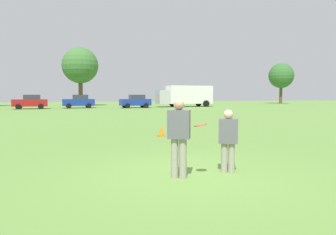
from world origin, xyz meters
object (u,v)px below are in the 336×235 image
parked_car_mid_left (31,102)px  parked_car_center (79,101)px  parked_car_mid_right (136,101)px  box_truck (185,95)px  player_defender (228,137)px  frisbee (200,125)px  traffic_cone (161,131)px  player_thrower (179,134)px

parked_car_mid_left → parked_car_center: bearing=8.9°
parked_car_center → parked_car_mid_right: (7.56, -1.55, 0.00)m
parked_car_mid_left → box_truck: 21.64m
player_defender → frisbee: (-0.80, -0.26, 0.33)m
player_defender → frisbee: player_defender is taller
frisbee → traffic_cone: bearing=80.8°
traffic_cone → box_truck: box_truck is taller
player_defender → frisbee: bearing=-162.3°
frisbee → parked_car_mid_right: parked_car_mid_right is taller
player_thrower → box_truck: size_ratio=0.20×
player_defender → parked_car_mid_right: (5.36, 37.14, 0.11)m
player_defender → parked_car_mid_right: bearing=81.8°
player_defender → parked_car_mid_right: 37.52m
player_thrower → frisbee: player_thrower is taller
traffic_cone → parked_car_mid_left: bearing=105.4°
frisbee → parked_car_mid_left: bearing=101.0°
frisbee → box_truck: box_truck is taller
traffic_cone → parked_car_mid_right: bearing=80.6°
parked_car_mid_right → frisbee: bearing=-99.4°
parked_car_mid_left → player_thrower: bearing=-79.6°
player_thrower → box_truck: box_truck is taller
player_defender → frisbee: size_ratio=5.31×
player_thrower → traffic_cone: (1.58, 6.87, -0.73)m
box_truck → player_thrower: bearing=-110.6°
frisbee → parked_car_mid_right: bearing=80.6°
player_thrower → parked_car_center: size_ratio=0.40×
player_defender → traffic_cone: size_ratio=3.04×
box_truck → frisbee: bearing=-109.9°
player_defender → traffic_cone: 6.77m
player_defender → parked_car_center: parked_car_center is taller
parked_car_mid_left → box_truck: (21.60, 1.18, 0.83)m
parked_car_mid_right → box_truck: box_truck is taller
parked_car_mid_right → box_truck: bearing=12.6°
traffic_cone → parked_car_mid_left: parked_car_mid_left is taller
parked_car_center → parked_car_mid_right: 7.72m
frisbee → traffic_cone: (1.14, 7.00, -0.92)m
parked_car_center → box_truck: box_truck is taller
parked_car_center → frisbee: bearing=-87.9°
parked_car_mid_left → parked_car_center: same height
parked_car_center → traffic_cone: bearing=-85.5°
player_thrower → frisbee: size_ratio=6.20×
traffic_cone → parked_car_mid_right: size_ratio=0.11×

